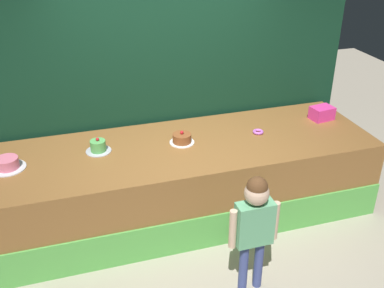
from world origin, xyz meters
The scene contains 9 objects.
ground_plane centered at (0.00, 0.00, 0.00)m, with size 12.00×12.00×0.00m, color #ADA38E.
stage_platform centered at (0.00, 0.65, 0.44)m, with size 4.18×1.32×0.88m.
curtain_backdrop centered at (0.00, 1.40, 1.59)m, with size 4.51×0.08×3.18m, color #113823.
child_figure centered at (0.26, -0.65, 0.77)m, with size 0.46×0.21×1.20m.
pink_box centered at (1.78, 0.81, 0.96)m, with size 0.26×0.19×0.16m, color #F8399B.
donut centered at (0.89, 0.68, 0.90)m, with size 0.12×0.12×0.03m, color #CC66D8.
cake_left centered at (-1.78, 0.69, 0.93)m, with size 0.34×0.34×0.11m.
cake_center centered at (-0.89, 0.78, 0.94)m, with size 0.27×0.27×0.16m.
cake_right centered at (0.00, 0.71, 0.93)m, with size 0.27×0.27×0.14m.
Camera 1 is at (-1.17, -3.47, 3.16)m, focal length 42.28 mm.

